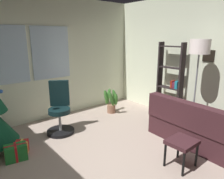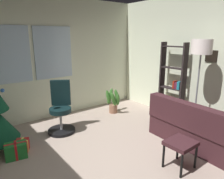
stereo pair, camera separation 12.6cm
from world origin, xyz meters
The scene contains 11 objects.
ground_plane centered at (0.00, 0.00, -0.05)m, with size 4.93×5.54×0.10m, color #A69285.
wall_back_with_windows centered at (-0.02, 2.82, 1.43)m, with size 4.93×0.12×2.86m.
wall_right_with_frames centered at (2.52, -0.01, 1.43)m, with size 0.12×5.54×2.86m.
couch centered at (1.67, -0.54, 0.28)m, with size 1.64×2.17×0.84m.
footstool centered at (0.67, -0.43, 0.37)m, with size 0.43×0.37×0.44m.
gift_box_red centered at (-1.09, 1.51, 0.10)m, with size 0.31×0.34×0.22m.
gift_box_green centered at (-1.21, 1.39, 0.13)m, with size 0.37×0.27×0.27m.
office_chair centered at (-0.18, 1.86, 0.42)m, with size 0.57×0.58×1.07m.
bookshelf centered at (2.25, 0.92, 0.79)m, with size 0.18×0.64×1.82m.
floor_lamp centered at (1.95, 0.11, 1.64)m, with size 0.39×0.39×1.90m.
potted_plant centered at (1.35, 2.03, 0.31)m, with size 0.51×0.44×0.66m.
Camera 2 is at (-1.86, -1.97, 1.95)m, focal length 33.26 mm.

